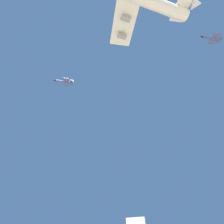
% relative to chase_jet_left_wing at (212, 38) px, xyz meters
% --- Properties ---
extents(chase_jet_left_wing, '(14.00, 11.35, 4.00)m').
position_rel_chase_jet_left_wing_xyz_m(chase_jet_left_wing, '(0.00, 0.00, 0.00)').
color(chase_jet_left_wing, '#38478C').
extents(chase_jet_high_escort, '(13.88, 11.53, 4.00)m').
position_rel_chase_jet_left_wing_xyz_m(chase_jet_high_escort, '(105.53, 14.10, -2.84)').
color(chase_jet_high_escort, '#38478C').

